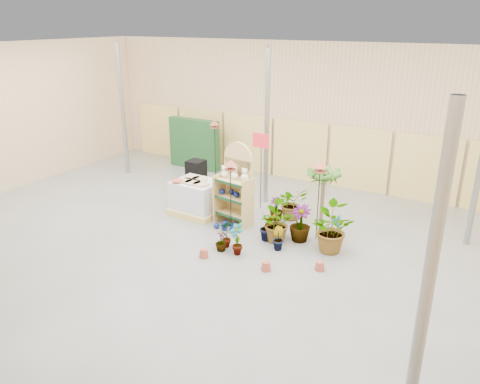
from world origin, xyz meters
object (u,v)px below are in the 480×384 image
at_px(bird_table_front, 230,165).
at_px(display_shelf, 237,187).
at_px(pallet_stack, 197,197).
at_px(potted_plant_2, 275,222).

bearing_deg(bird_table_front, display_shelf, 110.63).
bearing_deg(pallet_stack, bird_table_front, -22.12).
relative_size(display_shelf, pallet_stack, 1.59).
height_order(display_shelf, bird_table_front, display_shelf).
distance_m(pallet_stack, bird_table_front, 2.14).
bearing_deg(bird_table_front, potted_plant_2, 11.81).
bearing_deg(display_shelf, potted_plant_2, -11.75).
bearing_deg(potted_plant_2, pallet_stack, 170.52).
distance_m(display_shelf, bird_table_front, 1.15).
bearing_deg(pallet_stack, potted_plant_2, -7.81).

